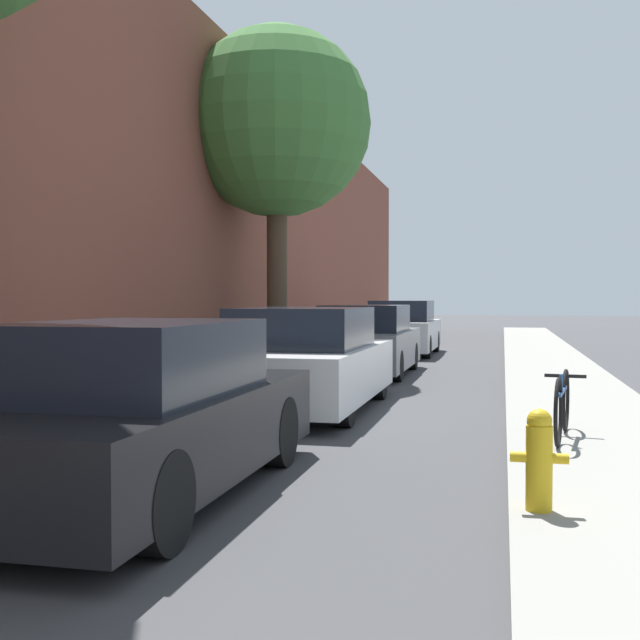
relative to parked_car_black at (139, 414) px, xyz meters
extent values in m
plane|color=#3D3D3F|center=(0.97, 8.89, -0.67)|extent=(120.00, 120.00, 0.00)
cube|color=gray|center=(-1.93, 8.89, -0.61)|extent=(2.00, 52.00, 0.12)
cube|color=gray|center=(3.87, 8.89, -0.61)|extent=(2.00, 52.00, 0.12)
cube|color=brown|center=(-3.28, 8.89, 2.93)|extent=(0.70, 52.00, 7.20)
cylinder|color=black|center=(-0.76, 1.38, -0.34)|extent=(0.22, 0.66, 0.66)
cylinder|color=black|center=(0.76, 1.38, -0.34)|extent=(0.22, 0.66, 0.66)
cylinder|color=black|center=(0.76, -1.29, -0.34)|extent=(0.22, 0.66, 0.66)
cube|color=black|center=(0.00, 0.05, -0.15)|extent=(1.72, 4.31, 0.67)
cube|color=black|center=(0.00, -0.13, 0.46)|extent=(1.52, 2.24, 0.56)
cylinder|color=black|center=(-0.72, 6.53, -0.34)|extent=(0.22, 0.66, 0.66)
cylinder|color=black|center=(0.92, 6.53, -0.34)|extent=(0.22, 0.66, 0.66)
cylinder|color=black|center=(-0.72, 3.76, -0.34)|extent=(0.22, 0.66, 0.66)
cylinder|color=black|center=(0.92, 3.76, -0.34)|extent=(0.22, 0.66, 0.66)
cube|color=silver|center=(0.10, 5.15, -0.12)|extent=(1.86, 4.47, 0.72)
cube|color=black|center=(0.10, 4.97, 0.51)|extent=(1.64, 2.32, 0.55)
cylinder|color=black|center=(-0.73, 11.83, -0.37)|extent=(0.22, 0.60, 0.60)
cylinder|color=black|center=(0.85, 11.83, -0.37)|extent=(0.22, 0.60, 0.60)
cylinder|color=black|center=(-0.73, 9.20, -0.37)|extent=(0.22, 0.60, 0.60)
cylinder|color=black|center=(0.85, 9.20, -0.37)|extent=(0.22, 0.60, 0.60)
cube|color=slate|center=(0.06, 10.51, -0.13)|extent=(1.79, 4.24, 0.75)
cube|color=black|center=(0.06, 10.34, 0.51)|extent=(1.58, 2.20, 0.54)
cylinder|color=black|center=(-0.71, 17.84, -0.36)|extent=(0.22, 0.62, 0.62)
cylinder|color=black|center=(0.87, 17.84, -0.36)|extent=(0.22, 0.62, 0.62)
cylinder|color=black|center=(-0.71, 15.16, -0.36)|extent=(0.22, 0.62, 0.62)
cylinder|color=black|center=(0.87, 15.16, -0.36)|extent=(0.22, 0.62, 0.62)
cube|color=silver|center=(0.08, 16.50, -0.10)|extent=(1.80, 4.33, 0.78)
cube|color=black|center=(0.08, 16.33, 0.57)|extent=(1.58, 2.25, 0.57)
cylinder|color=#4C3A2B|center=(-1.84, 10.36, 1.49)|extent=(0.44, 0.44, 4.08)
sphere|color=#3D7033|center=(-1.84, 10.36, 4.62)|extent=(3.98, 3.98, 3.98)
cylinder|color=gold|center=(3.08, -0.15, -0.25)|extent=(0.18, 0.18, 0.59)
sphere|color=gold|center=(3.08, -0.15, 0.08)|extent=(0.17, 0.17, 0.17)
cylinder|color=gold|center=(2.94, -0.15, -0.18)|extent=(0.12, 0.07, 0.07)
cylinder|color=gold|center=(3.21, -0.15, -0.18)|extent=(0.12, 0.07, 0.07)
torus|color=black|center=(3.50, 3.30, -0.20)|extent=(0.14, 0.69, 0.69)
torus|color=black|center=(3.36, 2.30, -0.20)|extent=(0.14, 0.69, 0.69)
cube|color=#235193|center=(3.43, 2.80, -0.05)|extent=(0.16, 0.84, 0.04)
cylinder|color=#235193|center=(3.41, 2.62, 0.05)|extent=(0.04, 0.04, 0.19)
cube|color=black|center=(3.49, 3.22, 0.08)|extent=(0.44, 0.10, 0.04)
camera|label=1|loc=(2.82, -5.83, 0.93)|focal=44.66mm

